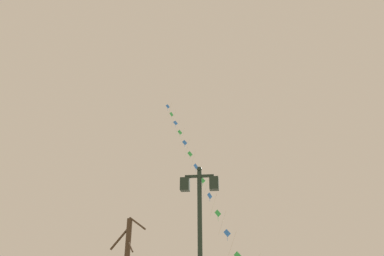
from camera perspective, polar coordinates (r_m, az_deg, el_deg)
The scene contains 2 objects.
twin_lantern_lamp_post at distance 10.58m, azimuth 1.29°, elevation -14.29°, with size 1.19×0.28×4.90m.
kite_train at distance 26.07m, azimuth 0.69°, elevation -6.49°, with size 7.56×11.11×17.79m.
Camera 1 is at (-0.58, -2.78, 1.56)m, focal length 32.22 mm.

